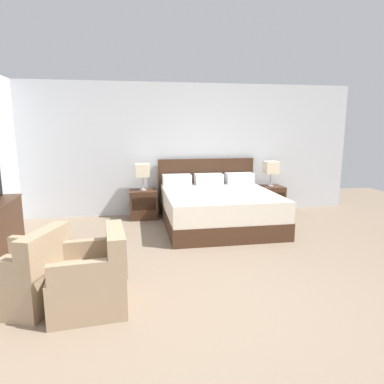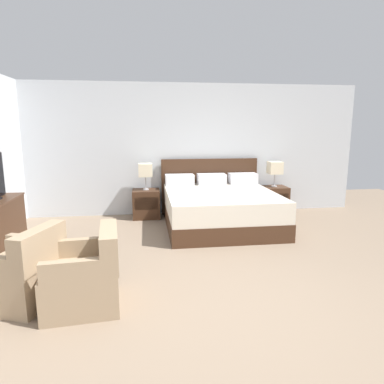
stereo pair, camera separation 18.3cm
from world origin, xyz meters
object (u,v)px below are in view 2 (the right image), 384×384
(bed, at_px, (220,207))
(armchair_by_window, at_px, (21,274))
(table_lamp_left, at_px, (145,170))
(nightstand_right, at_px, (274,200))
(armchair_companion, at_px, (86,277))
(nightstand_left, at_px, (146,204))
(table_lamp_right, at_px, (275,168))

(bed, relative_size, armchair_by_window, 2.31)
(table_lamp_left, distance_m, armchair_by_window, 3.34)
(nightstand_right, bearing_deg, armchair_companion, -134.19)
(nightstand_left, xyz_separation_m, armchair_companion, (-0.59, -3.20, 0.02))
(nightstand_right, bearing_deg, table_lamp_left, 179.97)
(bed, distance_m, nightstand_right, 1.45)
(nightstand_left, distance_m, armchair_by_window, 3.28)
(bed, relative_size, table_lamp_left, 4.09)
(table_lamp_right, relative_size, armchair_companion, 0.65)
(nightstand_left, relative_size, table_lamp_right, 1.08)
(nightstand_left, relative_size, armchair_by_window, 0.61)
(nightstand_left, height_order, armchair_companion, armchair_companion)
(bed, relative_size, nightstand_left, 3.77)
(bed, xyz_separation_m, armchair_by_window, (-2.49, -2.32, -0.04))
(armchair_companion, bearing_deg, bed, 53.23)
(armchair_by_window, xyz_separation_m, armchair_companion, (0.64, -0.16, 0.00))
(bed, height_order, nightstand_right, bed)
(bed, distance_m, table_lamp_left, 1.56)
(nightstand_right, relative_size, table_lamp_left, 1.08)
(nightstand_left, distance_m, nightstand_right, 2.52)
(armchair_by_window, bearing_deg, nightstand_left, 67.88)
(bed, height_order, table_lamp_left, bed)
(table_lamp_right, xyz_separation_m, armchair_by_window, (-3.75, -3.04, -0.62))
(bed, bearing_deg, nightstand_right, 29.81)
(nightstand_left, height_order, armchair_by_window, armchair_by_window)
(nightstand_right, relative_size, armchair_companion, 0.71)
(table_lamp_left, bearing_deg, table_lamp_right, 0.00)
(nightstand_left, relative_size, nightstand_right, 1.00)
(bed, xyz_separation_m, table_lamp_left, (-1.26, 0.72, 0.58))
(nightstand_left, bearing_deg, table_lamp_left, 90.00)
(table_lamp_right, relative_size, armchair_by_window, 0.56)
(nightstand_left, xyz_separation_m, table_lamp_right, (2.52, 0.00, 0.64))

